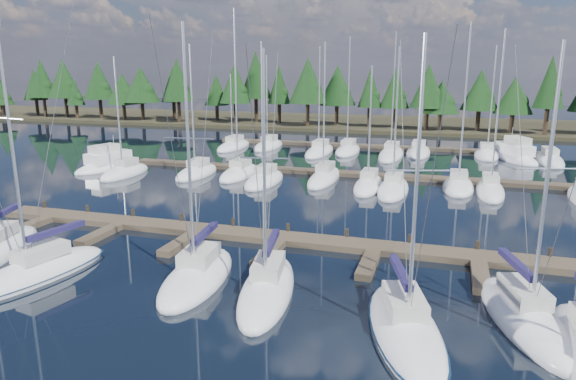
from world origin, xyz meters
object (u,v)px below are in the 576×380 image
(front_sailboat_2, at_px, (197,276))
(main_dock, at_px, (281,241))
(front_sailboat_1, at_px, (36,272))
(front_sailboat_3, at_px, (267,289))
(front_sailboat_5, at_px, (525,318))
(front_sailboat_4, at_px, (405,328))
(motor_yacht_right, at_px, (514,156))
(motor_yacht_left, at_px, (109,164))

(front_sailboat_2, bearing_deg, main_dock, 70.66)
(front_sailboat_1, distance_m, front_sailboat_3, 12.76)
(front_sailboat_2, relative_size, front_sailboat_5, 1.08)
(front_sailboat_4, distance_m, motor_yacht_right, 48.17)
(front_sailboat_4, bearing_deg, motor_yacht_right, 78.89)
(main_dock, height_order, front_sailboat_1, front_sailboat_1)
(main_dock, height_order, front_sailboat_5, front_sailboat_5)
(front_sailboat_4, bearing_deg, main_dock, 132.72)
(main_dock, xyz_separation_m, motor_yacht_left, (-26.33, 18.44, 0.29))
(front_sailboat_2, bearing_deg, front_sailboat_1, -165.88)
(motor_yacht_left, bearing_deg, front_sailboat_1, -60.80)
(front_sailboat_3, distance_m, front_sailboat_5, 11.98)
(front_sailboat_5, relative_size, motor_yacht_left, 1.37)
(front_sailboat_2, xyz_separation_m, motor_yacht_right, (20.32, 44.82, 0.23))
(front_sailboat_5, distance_m, motor_yacht_right, 44.94)
(front_sailboat_1, height_order, front_sailboat_5, front_sailboat_1)
(main_dock, bearing_deg, front_sailboat_5, -26.50)
(main_dock, relative_size, front_sailboat_3, 3.45)
(motor_yacht_left, distance_m, motor_yacht_right, 48.34)
(main_dock, distance_m, motor_yacht_left, 32.15)
(main_dock, bearing_deg, front_sailboat_1, -140.52)
(front_sailboat_4, bearing_deg, front_sailboat_3, 163.67)
(motor_yacht_left, height_order, motor_yacht_right, motor_yacht_right)
(main_dock, height_order, front_sailboat_4, front_sailboat_4)
(front_sailboat_1, relative_size, front_sailboat_3, 1.23)
(main_dock, height_order, front_sailboat_2, front_sailboat_2)
(front_sailboat_2, height_order, front_sailboat_5, front_sailboat_2)
(front_sailboat_1, xyz_separation_m, motor_yacht_left, (-15.36, 27.48, 0.19))
(motor_yacht_left, bearing_deg, motor_yacht_right, 23.78)
(front_sailboat_1, xyz_separation_m, front_sailboat_5, (24.61, 2.23, -0.02))
(front_sailboat_1, height_order, front_sailboat_3, front_sailboat_1)
(main_dock, xyz_separation_m, front_sailboat_3, (1.67, -7.30, 0.08))
(front_sailboat_3, distance_m, motor_yacht_left, 38.03)
(main_dock, height_order, motor_yacht_left, motor_yacht_left)
(front_sailboat_4, relative_size, motor_yacht_right, 1.30)
(main_dock, xyz_separation_m, front_sailboat_4, (8.62, -9.33, 0.07))
(front_sailboat_2, bearing_deg, front_sailboat_4, -12.52)
(main_dock, distance_m, front_sailboat_2, 7.29)
(front_sailboat_5, bearing_deg, motor_yacht_right, 84.55)
(front_sailboat_3, bearing_deg, main_dock, 102.89)
(motor_yacht_left, bearing_deg, main_dock, -35.01)
(front_sailboat_2, bearing_deg, motor_yacht_left, 133.36)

